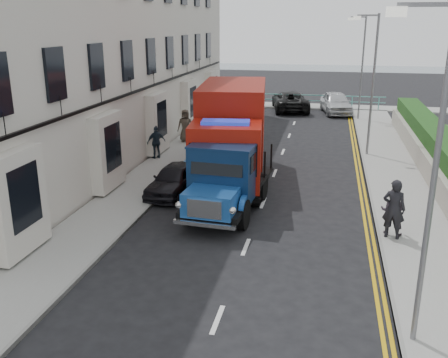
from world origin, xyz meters
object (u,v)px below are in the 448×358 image
Objects in this scene: lamp_far at (361,62)px; pedestrian_east_near at (394,209)px; lamp_near at (429,165)px; bedford_lorry at (224,184)px; red_lorry at (232,131)px; parked_car_front at (175,179)px; lamp_mid at (371,77)px.

pedestrian_east_near is at bearing -89.38° from lamp_far.
pedestrian_east_near is at bearing 87.64° from lamp_near.
lamp_near is at bearing -45.51° from bedford_lorry.
red_lorry is at bearing 119.21° from lamp_near.
bedford_lorry is at bearing -89.67° from red_lorry.
parked_car_front is at bearing -113.75° from lamp_far.
pedestrian_east_near is at bearing -88.80° from lamp_mid.
lamp_mid is 3.66× the size of pedestrian_east_near.
lamp_near is 1.94× the size of parked_car_front.
lamp_far is 1.94× the size of parked_car_front.
red_lorry is (-5.91, 10.57, -1.82)m from lamp_near.
lamp_near is 1.24× the size of bedford_lorry.
red_lorry is 3.31m from parked_car_front.
red_lorry is 8.09m from pedestrian_east_near.
lamp_near is at bearing -90.00° from lamp_mid.
parked_car_front is (-2.40, 1.97, -0.58)m from bedford_lorry.
lamp_far is at bearing 90.00° from lamp_mid.
lamp_mid is 10.00m from lamp_far.
lamp_mid reaches higher than pedestrian_east_near.
bedford_lorry is (-5.38, -9.65, -2.80)m from lamp_mid.
parked_car_front is at bearing 133.05° from lamp_near.
lamp_far is at bearing 78.95° from bedford_lorry.
lamp_far is at bearing -75.19° from pedestrian_east_near.
pedestrian_east_near is (6.13, -5.17, -1.10)m from red_lorry.
red_lorry is at bearing -137.39° from lamp_mid.
lamp_near reaches higher than bedford_lorry.
parked_car_front is 1.88× the size of pedestrian_east_near.
red_lorry is at bearing 55.94° from parked_car_front.
lamp_mid is at bearing 35.74° from red_lorry.
lamp_far is 0.87× the size of red_lorry.
lamp_far is (0.00, 10.00, 0.00)m from lamp_mid.
bedford_lorry is (-5.38, 6.35, -2.80)m from lamp_near.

